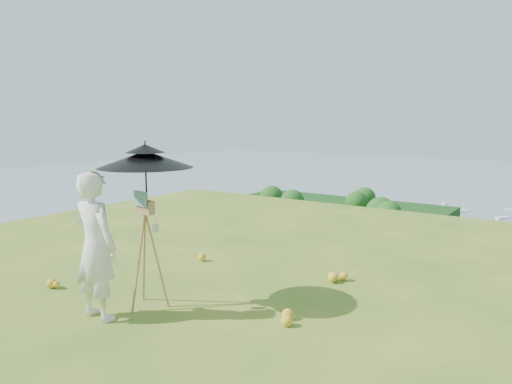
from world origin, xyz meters
The scene contains 7 objects.
ground centered at (0.00, 0.00, 0.00)m, with size 14.00×14.00×0.00m, color #3B6B1E.
peninsula centered at (-75.00, 155.00, -29.00)m, with size 90.00×60.00×12.00m, color black, non-canonical shape.
wildflowers centered at (0.00, 0.25, 0.06)m, with size 10.00×10.50×0.12m, color gold, non-canonical shape.
painter centered at (-0.88, -1.63, 0.85)m, with size 0.62×0.41×1.70m, color silver.
field_easel centered at (-0.68, -1.05, 0.72)m, with size 0.54×0.54×1.43m, color #955F3E, non-canonical shape.
sun_umbrella centered at (-0.68, -1.02, 1.60)m, with size 1.13×1.13×0.84m, color black, non-canonical shape.
painter_cap centered at (-0.88, -1.63, 1.65)m, with size 0.20×0.23×0.10m, color #CB6F76, non-canonical shape.
Camera 1 is at (3.71, -5.12, 2.28)m, focal length 35.00 mm.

